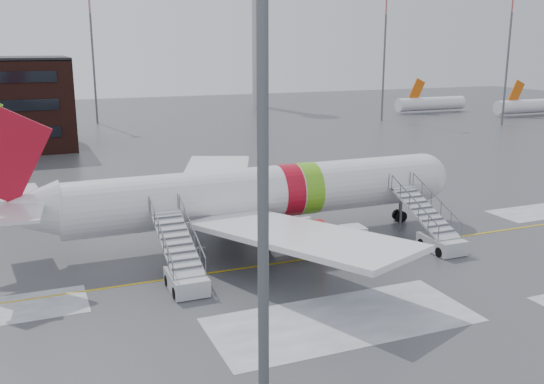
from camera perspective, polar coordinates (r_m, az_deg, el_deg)
name	(u,v)px	position (r m, az deg, el deg)	size (l,w,h in m)	color
ground	(349,248)	(43.22, 7.23, -5.21)	(260.00, 260.00, 0.00)	#494C4F
airliner	(249,195)	(43.53, -2.16, -0.28)	(35.03, 32.97, 11.18)	white
airstair_fwd	(435,233)	(44.05, 15.11, -3.77)	(2.05, 7.70, 3.48)	#B5B9BD
airstair_aft	(183,269)	(36.41, -8.37, -7.15)	(2.05, 7.70, 3.48)	#B9BCC1
pushback_tug	(357,239)	(42.57, 8.03, -4.45)	(3.14, 2.43, 1.74)	black
light_mast_near	(262,43)	(22.13, -0.91, 13.85)	(1.20, 1.20, 27.19)	#595B60
control_tower	(258,22)	(139.93, -1.29, 15.71)	(6.40, 6.40, 30.00)	#B2B5BA
light_mast_far_ne	(385,45)	(115.73, 10.57, 13.46)	(1.20, 1.20, 24.25)	#595B60
light_mast_far_n	(92,45)	(114.11, -16.57, 13.13)	(1.20, 1.20, 24.25)	#595B60
light_mast_far_e	(509,45)	(114.52, 21.41, 12.77)	(1.20, 1.20, 24.25)	#595B60
distant_aircraft	(462,115)	(130.24, 17.48, 6.97)	(35.00, 18.00, 8.00)	#D8590C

